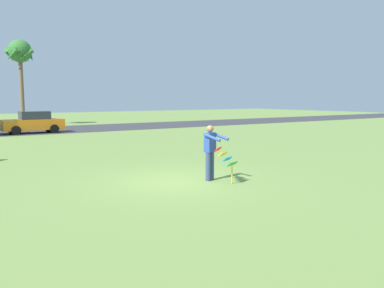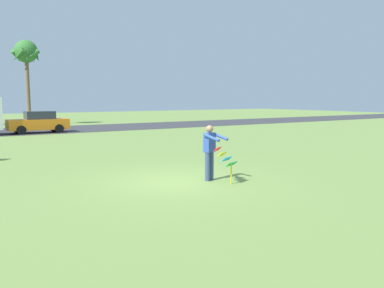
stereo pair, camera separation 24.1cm
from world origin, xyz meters
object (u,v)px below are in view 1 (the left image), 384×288
at_px(palm_tree_right_near, 20,55).
at_px(person_kite_flyer, 210,150).
at_px(kite_held, 227,160).
at_px(parked_car_orange, 33,123).

bearing_deg(palm_tree_right_near, person_kite_flyer, -90.26).
relative_size(kite_held, parked_car_orange, 0.26).
height_order(kite_held, palm_tree_right_near, palm_tree_right_near).
bearing_deg(person_kite_flyer, kite_held, -72.21).
xyz_separation_m(person_kite_flyer, parked_car_orange, (-0.91, 20.49, -0.18)).
height_order(person_kite_flyer, palm_tree_right_near, palm_tree_right_near).
relative_size(person_kite_flyer, palm_tree_right_near, 0.22).
bearing_deg(parked_car_orange, person_kite_flyer, -87.45).
bearing_deg(kite_held, palm_tree_right_near, 90.10).
xyz_separation_m(kite_held, parked_car_orange, (-1.10, 21.08, 0.06)).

